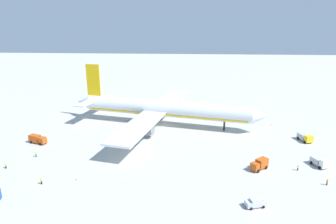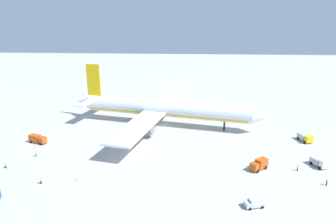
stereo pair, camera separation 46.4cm
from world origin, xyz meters
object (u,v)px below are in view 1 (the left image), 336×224
Objects in this scene: airliner at (162,109)px; service_truck_2 at (260,164)px; ground_worker_0 at (41,181)px; ground_worker_2 at (6,166)px; ground_worker_3 at (298,168)px; ground_worker_1 at (327,182)px; service_truck_5 at (305,137)px; service_truck_1 at (320,162)px; ground_worker_4 at (36,154)px; traffic_cone_0 at (219,99)px; service_truck_4 at (37,139)px; traffic_cone_1 at (76,179)px; traffic_cone_2 at (271,125)px; service_van at (256,202)px.

airliner reaches higher than service_truck_2.
service_truck_2 is 56.78m from ground_worker_0.
service_truck_2 is 3.34× the size of ground_worker_2.
ground_worker_0 is 66.76m from ground_worker_3.
service_truck_5 is at bearing 79.62° from ground_worker_1.
service_truck_1 is at bearing -33.98° from airliner.
service_truck_2 is 16.26m from ground_worker_1.
traffic_cone_0 is (60.90, 75.38, -0.63)m from ground_worker_4.
ground_worker_1 is at bearing -100.38° from service_truck_5.
service_truck_1 is 81.78m from ground_worker_4.
airliner is at bearing 165.16° from service_truck_5.
service_truck_4 is 31.13m from traffic_cone_1.
ground_worker_4 is at bearing 144.78° from traffic_cone_1.
service_truck_4 reaches higher than ground_worker_1.
service_truck_1 is at bearing 9.96° from service_truck_2.
ground_worker_4 is at bearing 177.72° from service_truck_2.
ground_worker_0 reaches higher than ground_worker_1.
ground_worker_3 is (79.83, -12.38, -0.70)m from service_truck_4.
traffic_cone_2 is at bearing 23.84° from ground_worker_4.
ground_worker_1 is at bearing 4.15° from ground_worker_0.
service_truck_2 reaches higher than traffic_cone_2.
ground_worker_0 reaches higher than traffic_cone_1.
ground_worker_1 is 43.97m from traffic_cone_2.
service_truck_5 is 93.07m from ground_worker_2.
service_truck_4 is at bearing 169.86° from service_truck_2.
service_truck_1 reaches higher than traffic_cone_2.
airliner is 45.58m from service_truck_4.
ground_worker_2 is (-64.61, 12.19, -0.21)m from service_van.
ground_worker_2 is 105.66m from traffic_cone_0.
service_truck_1 is 17.18m from service_truck_2.
traffic_cone_2 is (2.70, 36.85, -0.54)m from ground_worker_3.
airliner is at bearing 131.01° from service_truck_2.
service_truck_5 is at bearing -67.13° from traffic_cone_0.
service_van is (64.94, -29.68, -0.49)m from service_truck_4.
service_truck_4 reaches higher than ground_worker_3.
traffic_cone_0 is at bearing 60.23° from ground_worker_0.
service_truck_4 reaches higher than ground_worker_4.
service_truck_1 is at bearing -74.44° from traffic_cone_0.
service_truck_5 is 74.34m from traffic_cone_1.
service_truck_2 is at bearing -170.04° from service_truck_1.
service_truck_5 is at bearing 47.20° from service_truck_2.
traffic_cone_0 is 97.82m from traffic_cone_1.
traffic_cone_0 is (51.51, 90.05, -0.64)m from ground_worker_0.
service_truck_1 is 9.52× the size of traffic_cone_2.
service_truck_1 reaches higher than ground_worker_0.
service_truck_2 reaches higher than ground_worker_3.
service_truck_4 reaches higher than service_van.
ground_worker_0 is 1.07× the size of ground_worker_1.
airliner reaches higher than traffic_cone_2.
ground_worker_4 is (-9.38, 14.66, -0.00)m from ground_worker_0.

